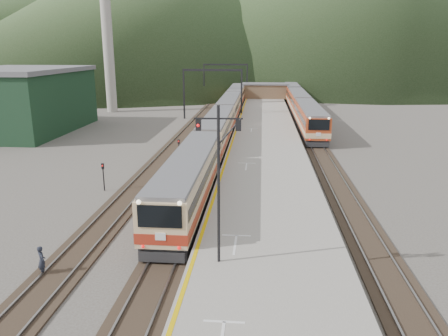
# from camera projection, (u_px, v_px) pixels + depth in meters

# --- Properties ---
(ground) EXTENTS (400.00, 400.00, 0.00)m
(ground) POSITION_uv_depth(u_px,v_px,m) (134.00, 326.00, 17.98)
(ground) COLOR #47423D
(ground) RESTS_ON ground
(track_main) EXTENTS (2.60, 200.00, 0.23)m
(track_main) POSITION_uv_depth(u_px,v_px,m) (222.00, 137.00, 56.40)
(track_main) COLOR black
(track_main) RESTS_ON ground
(track_far) EXTENTS (2.60, 200.00, 0.23)m
(track_far) POSITION_uv_depth(u_px,v_px,m) (184.00, 136.00, 56.81)
(track_far) COLOR black
(track_far) RESTS_ON ground
(track_second) EXTENTS (2.60, 200.00, 0.23)m
(track_second) POSITION_uv_depth(u_px,v_px,m) (312.00, 138.00, 55.44)
(track_second) COLOR black
(track_second) RESTS_ON ground
(platform) EXTENTS (8.00, 100.00, 1.00)m
(platform) POSITION_uv_depth(u_px,v_px,m) (265.00, 137.00, 53.90)
(platform) COLOR gray
(platform) RESTS_ON ground
(gantry_near) EXTENTS (9.55, 0.25, 8.00)m
(gantry_near) POSITION_uv_depth(u_px,v_px,m) (213.00, 84.00, 69.59)
(gantry_near) COLOR black
(gantry_near) RESTS_ON ground
(gantry_far) EXTENTS (9.55, 0.25, 8.00)m
(gantry_far) POSITION_uv_depth(u_px,v_px,m) (225.00, 75.00, 93.61)
(gantry_far) COLOR black
(gantry_far) RESTS_ON ground
(warehouse) EXTENTS (14.50, 20.50, 8.60)m
(warehouse) POSITION_uv_depth(u_px,v_px,m) (19.00, 100.00, 59.51)
(warehouse) COLOR black
(warehouse) RESTS_ON ground
(smokestack) EXTENTS (1.80, 1.80, 30.00)m
(smokestack) POSITION_uv_depth(u_px,v_px,m) (107.00, 25.00, 75.41)
(smokestack) COLOR #9E998E
(smokestack) RESTS_ON ground
(station_shed) EXTENTS (9.40, 4.40, 3.10)m
(station_shed) POSITION_uv_depth(u_px,v_px,m) (265.00, 91.00, 91.79)
(station_shed) COLOR brown
(station_shed) RESTS_ON platform
(hill_a) EXTENTS (180.00, 180.00, 60.00)m
(hill_a) POSITION_uv_depth(u_px,v_px,m) (163.00, 5.00, 195.94)
(hill_a) COLOR #2C441F
(hill_a) RESTS_ON ground
(hill_d) EXTENTS (200.00, 200.00, 55.00)m
(hill_d) POSITION_uv_depth(u_px,v_px,m) (46.00, 19.00, 251.27)
(hill_d) COLOR #2C441F
(hill_d) RESTS_ON ground
(main_train) EXTENTS (2.81, 76.99, 3.43)m
(main_train) POSITION_uv_depth(u_px,v_px,m) (224.00, 118.00, 59.37)
(main_train) COLOR tan
(main_train) RESTS_ON track_main
(second_train) EXTENTS (2.85, 58.58, 3.48)m
(second_train) POSITION_uv_depth(u_px,v_px,m) (298.00, 102.00, 77.25)
(second_train) COLOR #A33A1A
(second_train) RESTS_ON track_second
(signal_mast) EXTENTS (2.20, 0.29, 7.64)m
(signal_mast) POSITION_uv_depth(u_px,v_px,m) (219.00, 170.00, 20.15)
(signal_mast) COLOR black
(signal_mast) RESTS_ON platform
(short_signal_a) EXTENTS (0.26, 0.23, 2.27)m
(short_signal_a) POSITION_uv_depth(u_px,v_px,m) (141.00, 212.00, 26.56)
(short_signal_a) COLOR black
(short_signal_a) RESTS_ON ground
(short_signal_b) EXTENTS (0.25, 0.21, 2.27)m
(short_signal_b) POSITION_uv_depth(u_px,v_px,m) (179.00, 147.00, 43.95)
(short_signal_b) COLOR black
(short_signal_b) RESTS_ON ground
(short_signal_c) EXTENTS (0.26, 0.23, 2.27)m
(short_signal_c) POSITION_uv_depth(u_px,v_px,m) (103.00, 173.00, 34.81)
(short_signal_c) COLOR black
(short_signal_c) RESTS_ON ground
(worker) EXTENTS (0.68, 0.67, 1.58)m
(worker) POSITION_uv_depth(u_px,v_px,m) (42.00, 261.00, 21.86)
(worker) COLOR #1D212C
(worker) RESTS_ON ground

